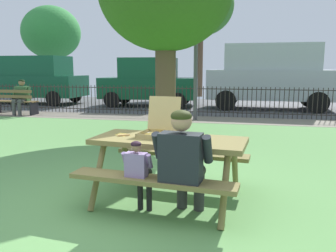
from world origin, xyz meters
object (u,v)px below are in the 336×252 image
child_at_table (139,170)px  picnic_table_foreground (169,152)px  parked_car_far_left (32,79)px  far_tree_midleft (200,6)px  pizza_box_open (160,128)px  park_bench_left (14,102)px  parked_car_left (149,82)px  far_tree_left (51,33)px  parked_car_center (271,75)px  adult_at_table (183,160)px  person_on_park_bench (21,95)px  pizza_slice_on_table (122,134)px  lamp_post_walkway (196,36)px

child_at_table → picnic_table_foreground: bearing=66.5°
parked_car_far_left → child_at_table: bearing=-52.2°
far_tree_midleft → pizza_box_open: bearing=-84.9°
park_bench_left → parked_car_left: size_ratio=0.41×
park_bench_left → far_tree_left: size_ratio=0.31×
pizza_box_open → parked_car_center: bearing=78.3°
parked_car_left → parked_car_far_left: bearing=-180.0°
adult_at_table → person_on_park_bench: 9.80m
picnic_table_foreground → pizza_box_open: pizza_box_open is taller
child_at_table → parked_car_far_left: parked_car_far_left is taller
pizza_slice_on_table → parked_car_far_left: bearing=128.1°
parked_car_far_left → far_tree_left: bearing=110.8°
person_on_park_bench → parked_car_left: size_ratio=0.30×
picnic_table_foreground → parked_car_far_left: size_ratio=0.42×
pizza_slice_on_table → far_tree_left: (-9.69, 15.04, 2.81)m
lamp_post_walkway → far_tree_midleft: 8.95m
park_bench_left → parked_car_left: 5.19m
pizza_box_open → parked_car_left: bearing=106.0°
picnic_table_foreground → pizza_box_open: size_ratio=3.70×
pizza_slice_on_table → park_bench_left: park_bench_left is taller
pizza_slice_on_table → parked_car_far_left: parked_car_far_left is taller
pizza_box_open → child_at_table: bearing=-97.1°
child_at_table → person_on_park_bench: size_ratio=0.71×
far_tree_left → far_tree_midleft: (8.81, 0.00, 1.22)m
child_at_table → parked_car_left: size_ratio=0.21×
child_at_table → person_on_park_bench: (-6.32, 7.03, 0.14)m
park_bench_left → parked_car_center: 9.39m
pizza_box_open → lamp_post_walkway: bearing=93.7°
lamp_post_walkway → pizza_slice_on_table: bearing=-90.5°
park_bench_left → parked_car_far_left: parked_car_far_left is taller
pizza_slice_on_table → child_at_table: size_ratio=0.29×
person_on_park_bench → parked_car_far_left: parked_car_far_left is taller
adult_at_table → far_tree_left: 19.11m
picnic_table_foreground → child_at_table: child_at_table is taller
parked_car_left → far_tree_left: bearing=144.7°
child_at_table → parked_car_center: parked_car_center is taller
parked_car_far_left → far_tree_midleft: (6.83, 5.21, 3.71)m
picnic_table_foreground → parked_car_far_left: (-8.31, 9.91, 0.50)m
pizza_slice_on_table → parked_car_left: 10.10m
parked_car_left → adult_at_table: bearing=-72.9°
lamp_post_walkway → far_tree_left: bearing=138.6°
far_tree_midleft → far_tree_left: bearing=-180.0°
person_on_park_bench → parked_car_center: (8.42, 3.38, 0.65)m
pizza_slice_on_table → child_at_table: 0.76m
parked_car_far_left → far_tree_left: size_ratio=0.90×
pizza_slice_on_table → parked_car_center: size_ratio=0.05×
pizza_box_open → park_bench_left: size_ratio=0.33×
adult_at_table → parked_car_left: 10.93m
child_at_table → far_tree_left: far_tree_left is taller
pizza_box_open → park_bench_left: 9.24m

